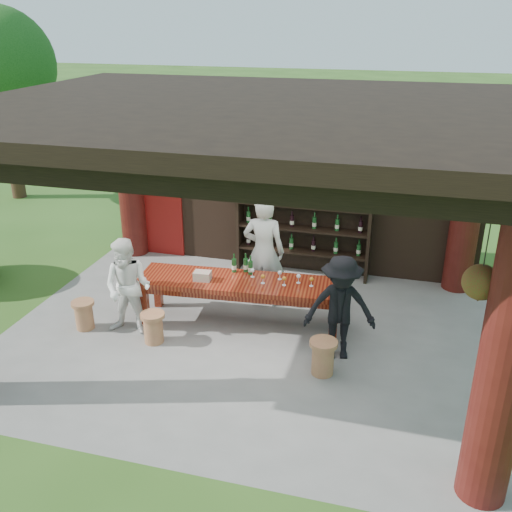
% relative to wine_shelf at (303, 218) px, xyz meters
% --- Properties ---
extents(ground, '(90.00, 90.00, 0.00)m').
position_rel_wine_shelf_xyz_m(ground, '(-0.34, -2.45, -1.10)').
color(ground, '#2D5119').
rests_on(ground, ground).
extents(pavilion, '(7.50, 6.00, 3.60)m').
position_rel_wine_shelf_xyz_m(pavilion, '(-0.36, -2.02, 1.03)').
color(pavilion, slate).
rests_on(pavilion, ground).
extents(wine_shelf, '(2.49, 0.38, 2.19)m').
position_rel_wine_shelf_xyz_m(wine_shelf, '(0.00, 0.00, 0.00)').
color(wine_shelf, black).
rests_on(wine_shelf, ground).
extents(tasting_table, '(3.25, 1.07, 0.75)m').
position_rel_wine_shelf_xyz_m(tasting_table, '(-0.57, -2.13, -0.47)').
color(tasting_table, '#52130B').
rests_on(tasting_table, ground).
extents(stool_near_left, '(0.36, 0.36, 0.48)m').
position_rel_wine_shelf_xyz_m(stool_near_left, '(-1.67, -3.03, -0.85)').
color(stool_near_left, '#99593D').
rests_on(stool_near_left, ground).
extents(stool_near_right, '(0.38, 0.38, 0.51)m').
position_rel_wine_shelf_xyz_m(stool_near_right, '(0.90, -3.17, -0.83)').
color(stool_near_right, '#99593D').
rests_on(stool_near_right, ground).
extents(stool_far_left, '(0.35, 0.35, 0.47)m').
position_rel_wine_shelf_xyz_m(stool_far_left, '(-2.88, -2.93, -0.85)').
color(stool_far_left, '#99593D').
rests_on(stool_far_left, ground).
extents(host, '(0.71, 0.48, 1.89)m').
position_rel_wine_shelf_xyz_m(host, '(-0.39, -1.38, -0.15)').
color(host, silver).
rests_on(host, ground).
extents(guest_woman, '(0.76, 0.60, 1.53)m').
position_rel_wine_shelf_xyz_m(guest_woman, '(-2.12, -2.85, -0.33)').
color(guest_woman, white).
rests_on(guest_woman, ground).
extents(guest_man, '(1.10, 0.76, 1.55)m').
position_rel_wine_shelf_xyz_m(guest_man, '(1.04, -2.69, -0.32)').
color(guest_man, black).
rests_on(guest_man, ground).
extents(table_bottles, '(0.36, 0.15, 0.31)m').
position_rel_wine_shelf_xyz_m(table_bottles, '(-0.61, -1.84, -0.20)').
color(table_bottles, '#194C1E').
rests_on(table_bottles, tasting_table).
extents(table_glasses, '(1.01, 0.27, 0.15)m').
position_rel_wine_shelf_xyz_m(table_glasses, '(0.06, -2.04, -0.28)').
color(table_glasses, silver).
rests_on(table_glasses, tasting_table).
extents(napkin_basket, '(0.27, 0.20, 0.14)m').
position_rel_wine_shelf_xyz_m(napkin_basket, '(-1.14, -2.27, -0.28)').
color(napkin_basket, '#BF6672').
rests_on(napkin_basket, tasting_table).
extents(shrubs, '(13.93, 9.28, 1.36)m').
position_rel_wine_shelf_xyz_m(shrubs, '(1.09, -2.15, -0.54)').
color(shrubs, '#194C14').
rests_on(shrubs, ground).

